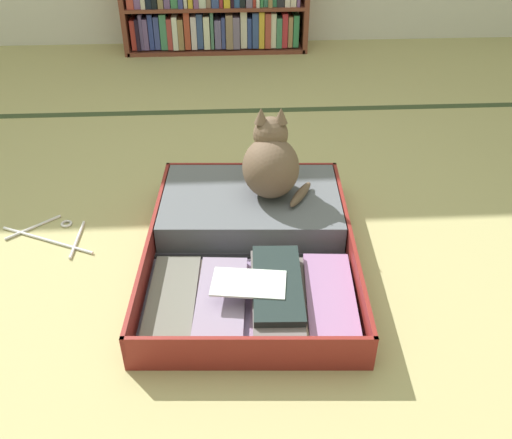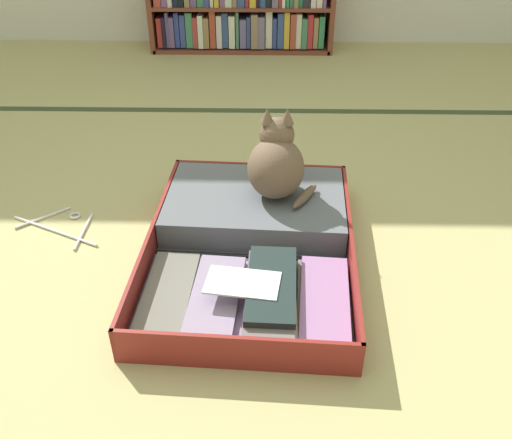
% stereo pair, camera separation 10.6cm
% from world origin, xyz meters
% --- Properties ---
extents(ground_plane, '(10.00, 10.00, 0.00)m').
position_xyz_m(ground_plane, '(0.00, 0.00, 0.00)').
color(ground_plane, tan).
extents(tatami_border, '(4.80, 0.05, 0.00)m').
position_xyz_m(tatami_border, '(0.00, 1.27, 0.00)').
color(tatami_border, '#364529').
rests_on(tatami_border, ground_plane).
extents(open_suitcase, '(0.70, 0.93, 0.12)m').
position_xyz_m(open_suitcase, '(0.14, 0.15, 0.05)').
color(open_suitcase, maroon).
rests_on(open_suitcase, ground_plane).
extents(black_cat, '(0.26, 0.24, 0.30)m').
position_xyz_m(black_cat, '(0.21, 0.32, 0.23)').
color(black_cat, brown).
rests_on(black_cat, open_suitcase).
extents(clothes_hanger, '(0.34, 0.26, 0.01)m').
position_xyz_m(clothes_hanger, '(-0.55, 0.25, 0.01)').
color(clothes_hanger, silver).
rests_on(clothes_hanger, ground_plane).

